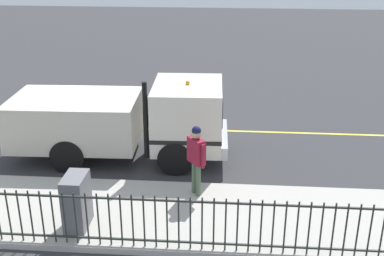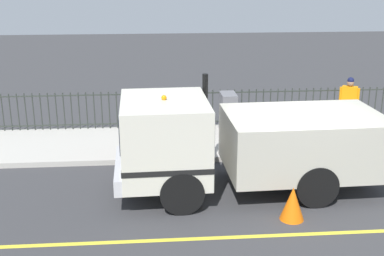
{
  "view_description": "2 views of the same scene",
  "coord_description": "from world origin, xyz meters",
  "views": [
    {
      "loc": [
        13.28,
        4.27,
        6.24
      ],
      "look_at": [
        1.09,
        3.3,
        1.32
      ],
      "focal_mm": 45.79,
      "sensor_mm": 36.0,
      "label": 1
    },
    {
      "loc": [
        -10.56,
        3.35,
        5.03
      ],
      "look_at": [
        0.77,
        2.43,
        1.39
      ],
      "focal_mm": 46.34,
      "sensor_mm": 36.0,
      "label": 2
    }
  ],
  "objects": [
    {
      "name": "ground_plane",
      "position": [
        0.0,
        0.0,
        0.0
      ],
      "size": [
        61.47,
        61.47,
        0.0
      ],
      "primitive_type": "plane",
      "color": "#38383A",
      "rests_on": "ground"
    },
    {
      "name": "work_truck",
      "position": [
        0.21,
        1.52,
        1.27
      ],
      "size": [
        2.56,
        6.3,
        2.62
      ],
      "rotation": [
        0.0,
        0.0,
        0.03
      ],
      "color": "silver",
      "rests_on": "ground"
    },
    {
      "name": "sidewalk_slab",
      "position": [
        3.48,
        0.0,
        0.07
      ],
      "size": [
        3.01,
        27.94,
        0.15
      ],
      "primitive_type": "cube",
      "color": "#B7B2A8",
      "rests_on": "ground"
    },
    {
      "name": "worker_standing",
      "position": [
        2.55,
        3.52,
        1.25
      ],
      "size": [
        0.55,
        0.49,
        1.81
      ],
      "rotation": [
        0.0,
        0.0,
        -2.5
      ],
      "color": "maroon",
      "rests_on": "sidewalk_slab"
    },
    {
      "name": "utility_cabinet",
      "position": [
        4.19,
        1.01,
        0.76
      ],
      "size": [
        0.8,
        0.47,
        1.23
      ],
      "primitive_type": "cube",
      "color": "slate",
      "rests_on": "sidewalk_slab"
    },
    {
      "name": "lane_marking",
      "position": [
        -2.03,
        0.0,
        0.0
      ],
      "size": [
        0.12,
        25.15,
        0.01
      ],
      "primitive_type": "cube",
      "color": "yellow",
      "rests_on": "ground"
    },
    {
      "name": "traffic_cone",
      "position": [
        -1.38,
        0.49,
        0.36
      ],
      "size": [
        0.51,
        0.51,
        0.73
      ],
      "primitive_type": "cone",
      "color": "orange",
      "rests_on": "ground"
    },
    {
      "name": "iron_fence",
      "position": [
        4.84,
        0.0,
        0.76
      ],
      "size": [
        0.04,
        23.79,
        1.21
      ],
      "color": "#2D332D",
      "rests_on": "sidewalk_slab"
    }
  ]
}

